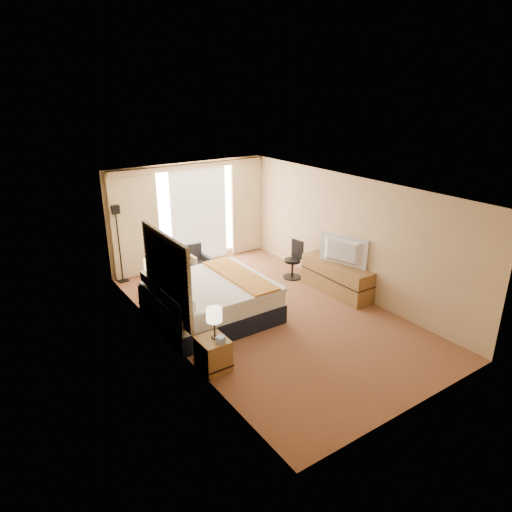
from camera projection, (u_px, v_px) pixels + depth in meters
floor at (269, 314)px, 9.27m from camera, size 4.20×7.00×0.02m
ceiling at (270, 187)px, 8.35m from camera, size 4.20×7.00×0.02m
wall_back at (189, 214)px, 11.52m from camera, size 4.20×0.02×2.60m
wall_front at (422, 329)px, 6.10m from camera, size 4.20×0.02×2.60m
wall_left at (169, 278)px, 7.71m from camera, size 0.02×7.00×2.60m
wall_right at (348, 235)px, 9.91m from camera, size 0.02×7.00×2.60m
headboard at (166, 275)px, 7.89m from camera, size 0.06×1.85×1.50m
nightstand_left at (213, 354)px, 7.37m from camera, size 0.45×0.52×0.55m
nightstand_right at (154, 298)px, 9.31m from camera, size 0.45×0.52×0.55m
media_dresser at (336, 278)px, 10.10m from camera, size 0.50×1.80×0.70m
window at (198, 212)px, 11.62m from camera, size 2.30×0.02×2.30m
curtains at (191, 211)px, 11.39m from camera, size 4.12×0.19×2.56m
bed at (211, 300)px, 8.95m from camera, size 2.22×2.03×1.08m
loveseat at (184, 270)px, 10.74m from camera, size 1.27×0.68×0.79m
floor_lamp at (117, 228)px, 10.37m from camera, size 0.23×0.23×1.84m
desk_chair at (294, 261)px, 10.90m from camera, size 0.44×0.44×0.91m
lamp_left at (214, 316)px, 7.15m from camera, size 0.25×0.25×0.53m
lamp_right at (151, 265)px, 9.03m from camera, size 0.28×0.28×0.59m
tissue_box at (221, 340)px, 7.16m from camera, size 0.15×0.15×0.11m
telephone at (151, 284)px, 9.23m from camera, size 0.19×0.17×0.06m
television at (341, 252)px, 9.73m from camera, size 0.49×1.11×0.65m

